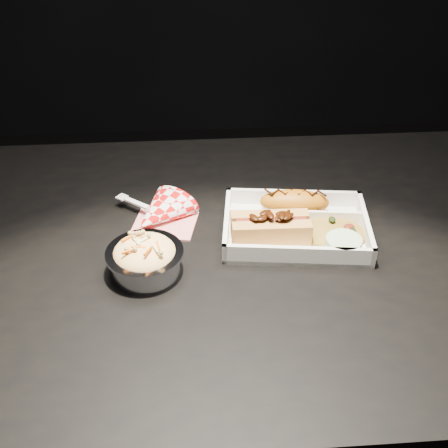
{
  "coord_description": "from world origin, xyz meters",
  "views": [
    {
      "loc": [
        -0.05,
        -0.77,
        1.34
      ],
      "look_at": [
        0.01,
        -0.03,
        0.81
      ],
      "focal_mm": 45.0,
      "sensor_mm": 36.0,
      "label": 1
    }
  ],
  "objects_px": {
    "dining_table": "(220,283)",
    "food_tray": "(295,229)",
    "hotdog": "(271,227)",
    "foil_coleslaw_cup": "(145,257)",
    "napkin_fork": "(159,214)",
    "fried_pastry": "(294,202)"
  },
  "relations": [
    {
      "from": "dining_table",
      "to": "food_tray",
      "type": "bearing_deg",
      "value": 8.07
    },
    {
      "from": "hotdog",
      "to": "foil_coleslaw_cup",
      "type": "distance_m",
      "value": 0.22
    },
    {
      "from": "foil_coleslaw_cup",
      "to": "dining_table",
      "type": "bearing_deg",
      "value": 29.08
    },
    {
      "from": "dining_table",
      "to": "napkin_fork",
      "type": "distance_m",
      "value": 0.17
    },
    {
      "from": "fried_pastry",
      "to": "foil_coleslaw_cup",
      "type": "height_order",
      "value": "foil_coleslaw_cup"
    },
    {
      "from": "fried_pastry",
      "to": "foil_coleslaw_cup",
      "type": "xyz_separation_m",
      "value": [
        -0.27,
        -0.14,
        0.0
      ]
    },
    {
      "from": "dining_table",
      "to": "foil_coleslaw_cup",
      "type": "relative_size",
      "value": 9.69
    },
    {
      "from": "food_tray",
      "to": "foil_coleslaw_cup",
      "type": "height_order",
      "value": "foil_coleslaw_cup"
    },
    {
      "from": "dining_table",
      "to": "fried_pastry",
      "type": "relative_size",
      "value": 9.46
    },
    {
      "from": "dining_table",
      "to": "napkin_fork",
      "type": "height_order",
      "value": "napkin_fork"
    },
    {
      "from": "dining_table",
      "to": "foil_coleslaw_cup",
      "type": "distance_m",
      "value": 0.19
    },
    {
      "from": "dining_table",
      "to": "food_tray",
      "type": "xyz_separation_m",
      "value": [
        0.14,
        0.02,
        0.1
      ]
    },
    {
      "from": "hotdog",
      "to": "foil_coleslaw_cup",
      "type": "bearing_deg",
      "value": -161.45
    },
    {
      "from": "fried_pastry",
      "to": "foil_coleslaw_cup",
      "type": "relative_size",
      "value": 1.02
    },
    {
      "from": "dining_table",
      "to": "hotdog",
      "type": "xyz_separation_m",
      "value": [
        0.09,
        -0.0,
        0.12
      ]
    },
    {
      "from": "food_tray",
      "to": "foil_coleslaw_cup",
      "type": "distance_m",
      "value": 0.27
    },
    {
      "from": "dining_table",
      "to": "hotdog",
      "type": "relative_size",
      "value": 8.89
    },
    {
      "from": "hotdog",
      "to": "napkin_fork",
      "type": "bearing_deg",
      "value": 159.51
    },
    {
      "from": "napkin_fork",
      "to": "dining_table",
      "type": "bearing_deg",
      "value": 3.26
    },
    {
      "from": "food_tray",
      "to": "hotdog",
      "type": "distance_m",
      "value": 0.06
    },
    {
      "from": "food_tray",
      "to": "hotdog",
      "type": "relative_size",
      "value": 2.0
    },
    {
      "from": "napkin_fork",
      "to": "fried_pastry",
      "type": "bearing_deg",
      "value": 38.53
    }
  ]
}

